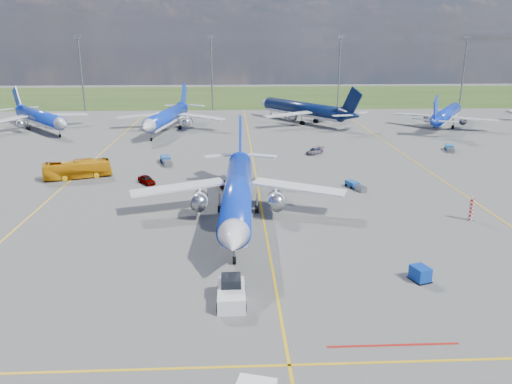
{
  "coord_description": "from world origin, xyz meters",
  "views": [
    {
      "loc": [
        -3.74,
        -49.63,
        21.92
      ],
      "look_at": [
        -1.0,
        8.28,
        4.0
      ],
      "focal_mm": 35.0,
      "sensor_mm": 36.0,
      "label": 1
    }
  ],
  "objects_px": {
    "pushback_tug": "(231,293)",
    "uld_container": "(420,274)",
    "bg_jet_n": "(302,123)",
    "bg_jet_ne": "(445,127)",
    "warning_post": "(471,209)",
    "baggage_tug_e": "(450,148)",
    "service_car_c": "(315,151)",
    "service_car_a": "(147,180)",
    "apron_bus": "(77,169)",
    "bg_jet_nw": "(41,130)",
    "baggage_tug_c": "(166,161)",
    "service_car_b": "(234,184)",
    "bg_jet_nnw": "(168,131)",
    "main_airliner": "(238,219)",
    "baggage_tug_w": "(355,186)"
  },
  "relations": [
    {
      "from": "warning_post",
      "to": "baggage_tug_e",
      "type": "bearing_deg",
      "value": 70.22
    },
    {
      "from": "pushback_tug",
      "to": "uld_container",
      "type": "height_order",
      "value": "pushback_tug"
    },
    {
      "from": "service_car_c",
      "to": "service_car_b",
      "type": "bearing_deg",
      "value": -79.77
    },
    {
      "from": "bg_jet_nw",
      "to": "pushback_tug",
      "type": "height_order",
      "value": "bg_jet_nw"
    },
    {
      "from": "service_car_c",
      "to": "baggage_tug_w",
      "type": "xyz_separation_m",
      "value": [
        2.36,
        -23.9,
        -0.18
      ]
    },
    {
      "from": "bg_jet_ne",
      "to": "baggage_tug_c",
      "type": "height_order",
      "value": "bg_jet_ne"
    },
    {
      "from": "baggage_tug_w",
      "to": "baggage_tug_e",
      "type": "relative_size",
      "value": 0.91
    },
    {
      "from": "bg_jet_ne",
      "to": "service_car_c",
      "type": "relative_size",
      "value": 8.28
    },
    {
      "from": "pushback_tug",
      "to": "uld_container",
      "type": "relative_size",
      "value": 3.66
    },
    {
      "from": "bg_jet_nnw",
      "to": "service_car_c",
      "type": "distance_m",
      "value": 42.1
    },
    {
      "from": "warning_post",
      "to": "bg_jet_nnw",
      "type": "relative_size",
      "value": 0.08
    },
    {
      "from": "apron_bus",
      "to": "bg_jet_nw",
      "type": "bearing_deg",
      "value": 7.03
    },
    {
      "from": "bg_jet_nnw",
      "to": "uld_container",
      "type": "relative_size",
      "value": 22.23
    },
    {
      "from": "baggage_tug_c",
      "to": "baggage_tug_e",
      "type": "xyz_separation_m",
      "value": [
        56.21,
        8.22,
        -0.08
      ]
    },
    {
      "from": "bg_jet_n",
      "to": "bg_jet_ne",
      "type": "relative_size",
      "value": 1.13
    },
    {
      "from": "baggage_tug_w",
      "to": "service_car_a",
      "type": "bearing_deg",
      "value": 151.98
    },
    {
      "from": "bg_jet_ne",
      "to": "bg_jet_nnw",
      "type": "bearing_deg",
      "value": 34.92
    },
    {
      "from": "warning_post",
      "to": "baggage_tug_w",
      "type": "relative_size",
      "value": 0.68
    },
    {
      "from": "warning_post",
      "to": "service_car_a",
      "type": "distance_m",
      "value": 47.14
    },
    {
      "from": "bg_jet_n",
      "to": "warning_post",
      "type": "bearing_deg",
      "value": 63.26
    },
    {
      "from": "bg_jet_nnw",
      "to": "bg_jet_ne",
      "type": "bearing_deg",
      "value": 11.72
    },
    {
      "from": "service_car_b",
      "to": "service_car_c",
      "type": "bearing_deg",
      "value": -47.04
    },
    {
      "from": "warning_post",
      "to": "main_airliner",
      "type": "bearing_deg",
      "value": 176.62
    },
    {
      "from": "service_car_c",
      "to": "baggage_tug_w",
      "type": "height_order",
      "value": "service_car_c"
    },
    {
      "from": "bg_jet_nw",
      "to": "uld_container",
      "type": "distance_m",
      "value": 105.66
    },
    {
      "from": "bg_jet_n",
      "to": "bg_jet_nnw",
      "type": "bearing_deg",
      "value": -17.08
    },
    {
      "from": "baggage_tug_c",
      "to": "baggage_tug_w",
      "type": "bearing_deg",
      "value": -44.11
    },
    {
      "from": "apron_bus",
      "to": "service_car_b",
      "type": "height_order",
      "value": "apron_bus"
    },
    {
      "from": "service_car_b",
      "to": "bg_jet_nw",
      "type": "bearing_deg",
      "value": 30.97
    },
    {
      "from": "bg_jet_nw",
      "to": "pushback_tug",
      "type": "bearing_deg",
      "value": -100.63
    },
    {
      "from": "bg_jet_ne",
      "to": "baggage_tug_c",
      "type": "distance_m",
      "value": 76.52
    },
    {
      "from": "apron_bus",
      "to": "service_car_c",
      "type": "relative_size",
      "value": 2.49
    },
    {
      "from": "main_airliner",
      "to": "pushback_tug",
      "type": "xyz_separation_m",
      "value": [
        -0.82,
        -20.73,
        0.87
      ]
    },
    {
      "from": "bg_jet_nnw",
      "to": "bg_jet_ne",
      "type": "height_order",
      "value": "bg_jet_nnw"
    },
    {
      "from": "service_car_c",
      "to": "baggage_tug_c",
      "type": "relative_size",
      "value": 0.76
    },
    {
      "from": "service_car_a",
      "to": "service_car_b",
      "type": "bearing_deg",
      "value": -46.4
    },
    {
      "from": "bg_jet_n",
      "to": "baggage_tug_e",
      "type": "xyz_separation_m",
      "value": [
        25.13,
        -36.76,
        0.49
      ]
    },
    {
      "from": "bg_jet_nw",
      "to": "baggage_tug_e",
      "type": "relative_size",
      "value": 7.5
    },
    {
      "from": "baggage_tug_c",
      "to": "bg_jet_nnw",
      "type": "bearing_deg",
      "value": 81.7
    },
    {
      "from": "bg_jet_nw",
      "to": "baggage_tug_c",
      "type": "xyz_separation_m",
      "value": [
        35.34,
        -35.99,
        0.57
      ]
    },
    {
      "from": "service_car_a",
      "to": "service_car_c",
      "type": "height_order",
      "value": "service_car_a"
    },
    {
      "from": "bg_jet_nw",
      "to": "bg_jet_ne",
      "type": "height_order",
      "value": "bg_jet_nw"
    },
    {
      "from": "bg_jet_nnw",
      "to": "service_car_b",
      "type": "height_order",
      "value": "bg_jet_nnw"
    },
    {
      "from": "apron_bus",
      "to": "service_car_b",
      "type": "xyz_separation_m",
      "value": [
        25.5,
        -6.64,
        -0.85
      ]
    },
    {
      "from": "service_car_b",
      "to": "bg_jet_nnw",
      "type": "bearing_deg",
      "value": 6.34
    },
    {
      "from": "bg_jet_nw",
      "to": "uld_container",
      "type": "relative_size",
      "value": 20.91
    },
    {
      "from": "bg_jet_n",
      "to": "service_car_b",
      "type": "xyz_separation_m",
      "value": [
        -18.78,
        -60.87,
        0.64
      ]
    },
    {
      "from": "apron_bus",
      "to": "service_car_a",
      "type": "bearing_deg",
      "value": -126.95
    },
    {
      "from": "service_car_a",
      "to": "bg_jet_ne",
      "type": "bearing_deg",
      "value": 1.17
    },
    {
      "from": "uld_container",
      "to": "baggage_tug_e",
      "type": "height_order",
      "value": "uld_container"
    }
  ]
}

